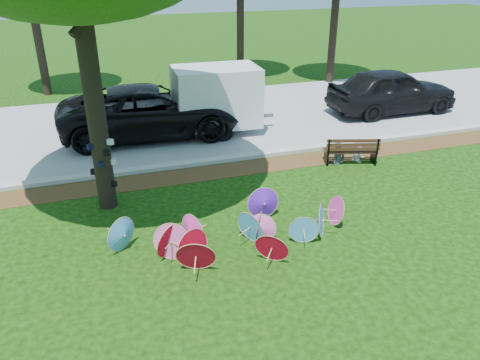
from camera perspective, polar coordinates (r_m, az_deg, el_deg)
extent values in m
plane|color=black|center=(9.70, 0.85, -10.12)|extent=(90.00, 90.00, 0.00)
cube|color=#472D16|center=(13.46, -5.31, 0.68)|extent=(90.00, 1.00, 0.01)
cube|color=#B7B5AD|center=(14.06, -5.97, 2.03)|extent=(90.00, 0.30, 0.12)
cube|color=gray|center=(17.90, -8.88, 6.94)|extent=(90.00, 8.00, 0.01)
cylinder|color=black|center=(11.20, -17.45, 9.83)|extent=(0.44, 0.44, 5.67)
cone|color=#4499DC|center=(10.20, 1.43, -5.64)|extent=(0.55, 0.75, 0.75)
cone|color=#E634A7|center=(10.06, -6.03, -6.25)|extent=(0.45, 0.74, 0.76)
cone|color=#4499DC|center=(10.27, 7.76, -5.91)|extent=(0.67, 0.35, 0.67)
cone|color=#B8061F|center=(9.83, -8.88, -7.21)|extent=(0.74, 0.68, 0.78)
cone|color=#BE0887|center=(10.31, 2.10, -5.54)|extent=(0.47, 0.65, 0.67)
cone|color=#E634A7|center=(11.10, 11.83, -3.57)|extent=(0.31, 0.71, 0.70)
cone|color=#B8061F|center=(9.57, 3.98, -8.10)|extent=(0.75, 0.67, 0.73)
cone|color=#551BB4|center=(11.05, 2.91, -2.90)|extent=(0.78, 0.21, 0.79)
cone|color=#D358A4|center=(9.79, -8.24, -7.20)|extent=(0.84, 0.62, 0.80)
cone|color=#B8061F|center=(9.58, -5.98, -7.97)|extent=(0.78, 0.53, 0.78)
cone|color=#B8061F|center=(9.30, -5.37, -9.01)|extent=(0.87, 0.60, 0.80)
cone|color=#D358A4|center=(10.21, 2.61, -5.95)|extent=(0.67, 0.49, 0.66)
cone|color=#4499DC|center=(10.17, -14.09, -6.50)|extent=(0.67, 0.60, 0.78)
cone|color=#4499DC|center=(10.54, 9.60, -4.81)|extent=(0.59, 0.76, 0.78)
imported|color=black|center=(16.43, -10.67, 8.24)|extent=(6.33, 3.14, 1.72)
imported|color=black|center=(19.64, 18.04, 10.32)|extent=(5.13, 2.08, 1.74)
cube|color=silver|center=(16.34, -2.87, 10.15)|extent=(2.92, 1.91, 2.60)
imported|color=#3A3F4F|center=(14.22, 12.07, 4.40)|extent=(0.55, 0.45, 1.29)
imported|color=silver|center=(14.62, 14.41, 4.14)|extent=(0.58, 0.50, 1.00)
cylinder|color=black|center=(22.69, -23.41, 15.68)|extent=(0.36, 0.36, 5.00)
cylinder|color=black|center=(24.28, 0.04, 18.21)|extent=(0.36, 0.36, 5.00)
cylinder|color=black|center=(23.71, 11.33, 17.56)|extent=(0.36, 0.36, 5.00)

